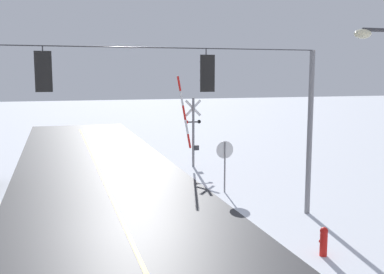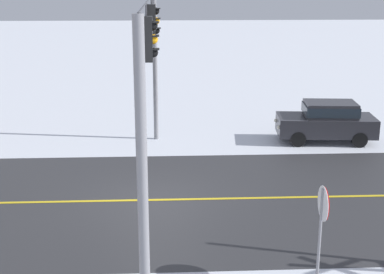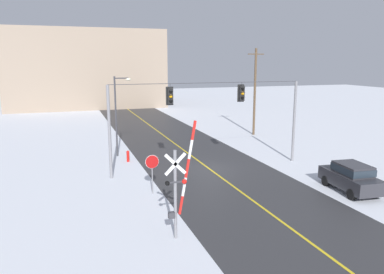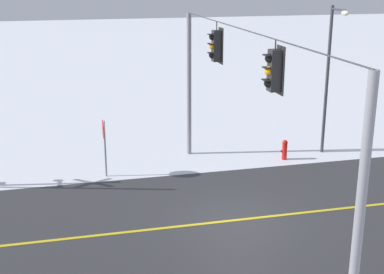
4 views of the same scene
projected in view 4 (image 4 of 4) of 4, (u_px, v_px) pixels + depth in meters
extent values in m
plane|color=silver|center=(238.00, 220.00, 17.72)|extent=(160.00, 160.00, 0.00)
cylinder|color=gray|center=(189.00, 86.00, 23.30)|extent=(0.20, 0.20, 6.20)
cylinder|color=gray|center=(358.00, 230.00, 10.31)|extent=(0.20, 0.20, 6.20)
cylinder|color=#38383D|center=(244.00, 30.00, 15.89)|extent=(14.00, 0.04, 0.04)
cylinder|color=#38383D|center=(217.00, 26.00, 18.59)|extent=(0.04, 0.04, 0.31)
cube|color=black|center=(216.00, 46.00, 18.80)|extent=(0.34, 0.28, 1.08)
cube|color=black|center=(221.00, 46.00, 18.83)|extent=(0.52, 0.03, 1.26)
sphere|color=black|center=(212.00, 37.00, 18.67)|extent=(0.24, 0.24, 0.24)
cube|color=black|center=(210.00, 34.00, 18.63)|extent=(0.26, 0.16, 0.03)
sphere|color=#F99E0F|center=(212.00, 46.00, 18.76)|extent=(0.24, 0.24, 0.24)
cube|color=black|center=(210.00, 44.00, 18.72)|extent=(0.26, 0.16, 0.03)
sphere|color=black|center=(212.00, 55.00, 18.86)|extent=(0.24, 0.24, 0.24)
cube|color=black|center=(210.00, 53.00, 18.82)|extent=(0.26, 0.16, 0.03)
cylinder|color=#38383D|center=(275.00, 45.00, 13.63)|extent=(0.04, 0.04, 0.25)
cube|color=black|center=(274.00, 71.00, 13.82)|extent=(0.34, 0.28, 1.08)
cube|color=black|center=(280.00, 70.00, 13.86)|extent=(0.52, 0.03, 1.26)
sphere|color=black|center=(269.00, 58.00, 13.70)|extent=(0.24, 0.24, 0.24)
cube|color=black|center=(267.00, 55.00, 13.65)|extent=(0.26, 0.16, 0.03)
sphere|color=#F99E0F|center=(269.00, 71.00, 13.79)|extent=(0.24, 0.24, 0.24)
cube|color=black|center=(266.00, 68.00, 13.75)|extent=(0.26, 0.16, 0.03)
sphere|color=black|center=(268.00, 83.00, 13.88)|extent=(0.24, 0.24, 0.24)
cube|color=black|center=(266.00, 80.00, 13.84)|extent=(0.26, 0.16, 0.03)
cylinder|color=gray|center=(105.00, 149.00, 21.20)|extent=(0.07, 0.07, 2.30)
cylinder|color=#B71414|center=(103.00, 129.00, 20.96)|extent=(0.76, 0.03, 0.76)
cylinder|color=white|center=(104.00, 129.00, 20.96)|extent=(0.80, 0.01, 0.80)
cylinder|color=#38383D|center=(327.00, 81.00, 23.49)|extent=(0.14, 0.14, 6.50)
cylinder|color=#38383D|center=(339.00, 10.00, 22.06)|extent=(1.10, 0.09, 0.09)
ellipsoid|color=beige|center=(345.00, 13.00, 21.58)|extent=(0.44, 0.28, 0.22)
cylinder|color=red|center=(284.00, 152.00, 23.37)|extent=(0.22, 0.22, 0.70)
sphere|color=red|center=(285.00, 143.00, 23.25)|extent=(0.24, 0.24, 0.24)
cylinder|color=red|center=(282.00, 151.00, 23.32)|extent=(0.09, 0.10, 0.09)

